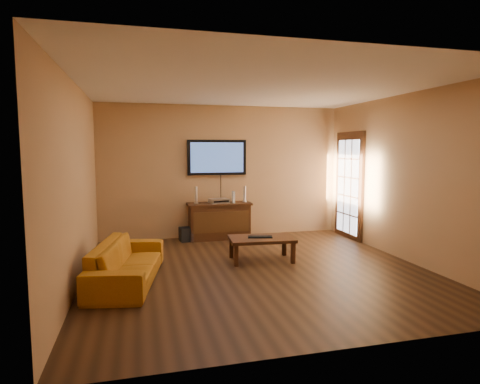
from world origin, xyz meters
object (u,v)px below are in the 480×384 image
object	(u,v)px
media_console	(219,221)
television	(217,157)
speaker_left	(196,196)
subwoofer	(187,234)
bottle	(192,238)
coffee_table	(261,240)
keyboard	(260,237)
speaker_right	(245,195)
av_receiver	(219,201)
game_console	(233,197)
sofa	(127,255)

from	to	relation	value
media_console	television	distance (m)	1.29
speaker_left	subwoofer	world-z (taller)	speaker_left
media_console	bottle	distance (m)	0.69
coffee_table	keyboard	size ratio (longest dim) A/B	2.60
speaker_right	subwoofer	xyz separation A→B (m)	(-1.21, -0.10, -0.74)
bottle	speaker_right	bearing A→B (deg)	13.56
av_receiver	game_console	distance (m)	0.31
coffee_table	bottle	distance (m)	1.81
speaker_left	game_console	world-z (taller)	speaker_left
keyboard	bottle	bearing A→B (deg)	120.59
media_console	av_receiver	xyz separation A→B (m)	(-0.00, 0.02, 0.41)
television	keyboard	world-z (taller)	television
speaker_left	subwoofer	size ratio (longest dim) A/B	1.25
television	sofa	bearing A→B (deg)	-124.63
media_console	sofa	bearing A→B (deg)	-126.92
av_receiver	media_console	bearing A→B (deg)	-96.47
speaker_right	bottle	size ratio (longest dim) A/B	1.71
speaker_right	av_receiver	world-z (taller)	speaker_right
game_console	sofa	bearing A→B (deg)	-125.47
subwoofer	keyboard	bearing A→B (deg)	-67.07
speaker_right	media_console	bearing A→B (deg)	-175.92
speaker_left	av_receiver	size ratio (longest dim) A/B	0.90
sofa	av_receiver	xyz separation A→B (m)	(1.74, 2.34, 0.40)
av_receiver	bottle	distance (m)	0.94
television	av_receiver	distance (m)	0.89
keyboard	speaker_left	bearing A→B (deg)	113.37
subwoofer	keyboard	distance (m)	1.99
television	keyboard	size ratio (longest dim) A/B	2.92
sofa	bottle	xyz separation A→B (m)	(1.16, 2.09, -0.28)
speaker_right	keyboard	bearing A→B (deg)	-97.03
keyboard	speaker_right	bearing A→B (deg)	82.97
television	speaker_left	size ratio (longest dim) A/B	3.58
speaker_right	bottle	world-z (taller)	speaker_right
speaker_left	speaker_right	world-z (taller)	speaker_left
television	speaker_left	world-z (taller)	television
speaker_left	subwoofer	bearing A→B (deg)	-153.52
media_console	speaker_left	size ratio (longest dim) A/B	3.78
coffee_table	game_console	bearing A→B (deg)	91.69
media_console	keyboard	xyz separation A→B (m)	(0.32, -1.77, 0.03)
subwoofer	game_console	bearing A→B (deg)	-4.35
sofa	subwoofer	distance (m)	2.51
speaker_right	bottle	bearing A→B (deg)	-166.44
subwoofer	coffee_table	bearing A→B (deg)	-66.50
sofa	speaker_left	size ratio (longest dim) A/B	5.57
sofa	speaker_left	xyz separation A→B (m)	(1.29, 2.36, 0.52)
coffee_table	speaker_right	world-z (taller)	speaker_right
television	game_console	bearing A→B (deg)	-37.09
speaker_right	speaker_left	bearing A→B (deg)	180.00
television	keyboard	bearing A→B (deg)	-80.76
media_console	av_receiver	distance (m)	0.41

